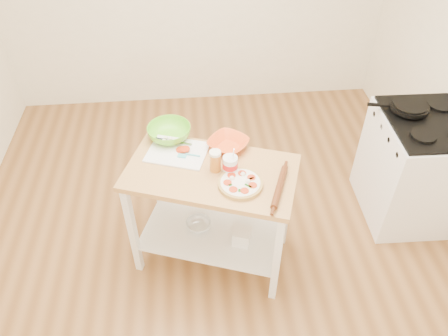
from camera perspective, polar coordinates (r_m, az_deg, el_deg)
name	(u,v)px	position (r m, az deg, el deg)	size (l,w,h in m)	color
room_shell	(209,110)	(2.63, -1.95, 7.56)	(4.04, 4.54, 2.74)	olive
prep_island	(212,197)	(3.06, -1.61, -3.84)	(1.26, 0.95, 0.90)	tan
gas_stove	(414,168)	(3.86, 23.52, 0.05)	(0.68, 0.78, 1.11)	white
skillet	(409,107)	(3.61, 22.96, 7.38)	(0.45, 0.29, 0.03)	black
pizza	(240,183)	(2.77, 2.16, -2.00)	(0.29, 0.29, 0.05)	tan
cutting_board	(177,151)	(3.03, -6.12, 2.17)	(0.48, 0.41, 0.04)	white
spatula	(188,155)	(2.98, -4.75, 1.65)	(0.16, 0.05, 0.01)	#49BDC6
knife	(168,141)	(3.11, -7.28, 3.52)	(0.26, 0.11, 0.01)	silver
orange_bowl	(228,144)	(3.04, 0.55, 3.16)	(0.26, 0.26, 0.06)	#F15A21
green_bowl	(169,132)	(3.14, -7.17, 4.63)	(0.31, 0.31, 0.10)	#68C928
beer_pint	(215,161)	(2.83, -1.15, 0.93)	(0.08, 0.08, 0.15)	#C06F23
yogurt_tub	(230,165)	(2.83, 0.81, 0.45)	(0.10, 0.10, 0.21)	white
rolling_pin	(279,187)	(2.76, 7.26, -2.48)	(0.04, 0.04, 0.37)	brown
shelf_glass_bowl	(199,225)	(3.36, -3.34, -7.38)	(0.19, 0.19, 0.06)	silver
shelf_bin	(242,237)	(3.24, 2.36, -8.94)	(0.12, 0.12, 0.12)	white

